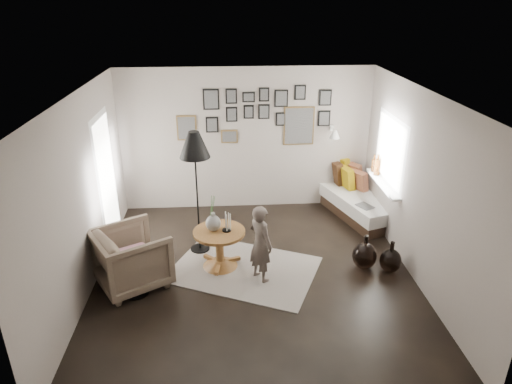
{
  "coord_description": "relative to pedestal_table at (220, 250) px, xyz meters",
  "views": [
    {
      "loc": [
        -0.36,
        -5.52,
        3.73
      ],
      "look_at": [
        0.05,
        0.5,
        1.1
      ],
      "focal_mm": 32.0,
      "sensor_mm": 36.0,
      "label": 1
    }
  ],
  "objects": [
    {
      "name": "armchair",
      "position": [
        -1.19,
        -0.36,
        0.14
      ],
      "size": [
        1.24,
        1.23,
        0.83
      ],
      "primitive_type": "imported",
      "rotation": [
        0.0,
        0.0,
        2.12
      ],
      "color": "brown",
      "rests_on": "ground"
    },
    {
      "name": "door_left",
      "position": [
        -1.74,
        0.91,
        0.78
      ],
      "size": [
        0.0,
        2.14,
        2.14
      ],
      "color": "white",
      "rests_on": "wall_left"
    },
    {
      "name": "wall_left",
      "position": [
        -1.75,
        -0.29,
        1.03
      ],
      "size": [
        0.0,
        4.8,
        4.8
      ],
      "primitive_type": "plane",
      "rotation": [
        1.57,
        0.0,
        1.57
      ],
      "color": "#9C9189",
      "rests_on": "ground"
    },
    {
      "name": "candles",
      "position": [
        0.11,
        0.0,
        0.46
      ],
      "size": [
        0.13,
        0.13,
        0.28
      ],
      "color": "black",
      "rests_on": "pedestal_table"
    },
    {
      "name": "pedestal_table",
      "position": [
        0.0,
        0.0,
        0.0
      ],
      "size": [
        0.76,
        0.76,
        0.59
      ],
      "rotation": [
        0.0,
        0.0,
        0.08
      ],
      "color": "brown",
      "rests_on": "ground"
    },
    {
      "name": "gallery_wall",
      "position": [
        0.78,
        2.09,
        1.47
      ],
      "size": [
        2.74,
        0.03,
        1.08
      ],
      "color": "brown",
      "rests_on": "wall_back"
    },
    {
      "name": "daybed",
      "position": [
        2.5,
        1.66,
        0.01
      ],
      "size": [
        1.34,
        2.01,
        0.91
      ],
      "rotation": [
        0.0,
        0.0,
        0.32
      ],
      "color": "black",
      "rests_on": "ground"
    },
    {
      "name": "wall_front",
      "position": [
        0.5,
        -2.69,
        1.03
      ],
      "size": [
        4.5,
        0.0,
        4.5
      ],
      "primitive_type": "plane",
      "rotation": [
        -1.57,
        0.0,
        0.0
      ],
      "color": "#9C9189",
      "rests_on": "ground"
    },
    {
      "name": "child",
      "position": [
        0.57,
        -0.36,
        0.3
      ],
      "size": [
        0.46,
        0.5,
        1.14
      ],
      "primitive_type": "imported",
      "rotation": [
        0.0,
        0.0,
        2.19
      ],
      "color": "#5C5049",
      "rests_on": "ground"
    },
    {
      "name": "ground",
      "position": [
        0.5,
        -0.29,
        -0.27
      ],
      "size": [
        4.8,
        4.8,
        0.0
      ],
      "primitive_type": "plane",
      "color": "black",
      "rests_on": "ground"
    },
    {
      "name": "rug",
      "position": [
        0.35,
        -0.12,
        -0.27
      ],
      "size": [
        2.43,
        2.13,
        0.01
      ],
      "primitive_type": "cube",
      "rotation": [
        0.0,
        0.0,
        -0.42
      ],
      "color": "silver",
      "rests_on": "ground"
    },
    {
      "name": "magazine_basket",
      "position": [
        -1.15,
        -0.57,
        -0.05
      ],
      "size": [
        0.38,
        0.38,
        0.45
      ],
      "rotation": [
        0.0,
        0.0,
        0.06
      ],
      "color": "black",
      "rests_on": "ground"
    },
    {
      "name": "demijohn_large",
      "position": [
        2.11,
        -0.19,
        -0.07
      ],
      "size": [
        0.36,
        0.36,
        0.54
      ],
      "color": "black",
      "rests_on": "ground"
    },
    {
      "name": "vase",
      "position": [
        -0.08,
        0.02,
        0.48
      ],
      "size": [
        0.22,
        0.22,
        0.54
      ],
      "color": "black",
      "rests_on": "pedestal_table"
    },
    {
      "name": "floor_lamp",
      "position": [
        -0.32,
        0.5,
        1.39
      ],
      "size": [
        0.45,
        0.45,
        1.93
      ],
      "rotation": [
        0.0,
        0.0,
        0.42
      ],
      "color": "black",
      "rests_on": "ground"
    },
    {
      "name": "wall_sconce",
      "position": [
        2.05,
        1.84,
        1.19
      ],
      "size": [
        0.18,
        0.36,
        0.16
      ],
      "color": "white",
      "rests_on": "wall_back"
    },
    {
      "name": "wall_right",
      "position": [
        2.75,
        -0.29,
        1.03
      ],
      "size": [
        0.0,
        4.8,
        4.8
      ],
      "primitive_type": "plane",
      "rotation": [
        1.57,
        0.0,
        -1.57
      ],
      "color": "#9C9189",
      "rests_on": "ground"
    },
    {
      "name": "armchair_cushion",
      "position": [
        -1.16,
        -0.31,
        0.21
      ],
      "size": [
        0.52,
        0.52,
        0.17
      ],
      "primitive_type": "cube",
      "rotation": [
        -0.21,
        0.0,
        0.51
      ],
      "color": "silver",
      "rests_on": "armchair"
    },
    {
      "name": "wall_back",
      "position": [
        0.5,
        2.11,
        1.03
      ],
      "size": [
        4.5,
        0.0,
        4.5
      ],
      "primitive_type": "plane",
      "rotation": [
        1.57,
        0.0,
        0.0
      ],
      "color": "#9C9189",
      "rests_on": "ground"
    },
    {
      "name": "demijohn_small",
      "position": [
        2.46,
        -0.31,
        -0.09
      ],
      "size": [
        0.32,
        0.32,
        0.49
      ],
      "color": "black",
      "rests_on": "ground"
    },
    {
      "name": "ceiling",
      "position": [
        0.5,
        -0.29,
        2.33
      ],
      "size": [
        4.8,
        4.8,
        0.0
      ],
      "primitive_type": "plane",
      "rotation": [
        3.14,
        0.0,
        0.0
      ],
      "color": "white",
      "rests_on": "wall_back"
    },
    {
      "name": "magazine_on_daybed",
      "position": [
        2.45,
        1.02,
        0.15
      ],
      "size": [
        0.31,
        0.34,
        0.01
      ],
      "primitive_type": "cube",
      "rotation": [
        0.0,
        0.0,
        0.49
      ],
      "color": "black",
      "rests_on": "daybed"
    },
    {
      "name": "window_right",
      "position": [
        2.67,
        1.05,
        0.66
      ],
      "size": [
        0.15,
        1.32,
        1.3
      ],
      "color": "white",
      "rests_on": "wall_right"
    }
  ]
}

